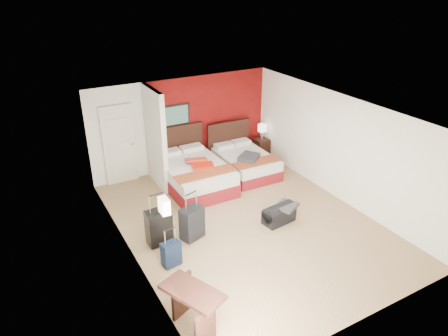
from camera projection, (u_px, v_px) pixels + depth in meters
ground at (246, 222)px, 9.00m from camera, size 6.50×6.50×0.00m
room_walls at (158, 159)px, 8.95m from camera, size 5.02×6.52×2.50m
red_accent_panel at (208, 120)px, 11.32m from camera, size 3.50×0.04×2.50m
partition_wall at (156, 139)px, 10.07m from camera, size 0.12×1.20×2.50m
entry_door at (119, 145)px, 10.30m from camera, size 0.82×0.06×2.05m
bed_left at (194, 175)px, 10.34m from camera, size 1.49×2.11×0.63m
bed_right at (246, 164)px, 11.06m from camera, size 1.28×1.80×0.53m
red_suitcase_open at (199, 163)px, 10.15m from camera, size 0.70×0.83×0.09m
jacket_bundle at (249, 158)px, 10.64m from camera, size 0.70×0.67×0.13m
nightstand at (261, 148)px, 12.08m from camera, size 0.39×0.39×0.53m
table_lamp at (262, 132)px, 11.87m from camera, size 0.29×0.29×0.46m
suitcase_black at (159, 228)px, 8.15m from camera, size 0.49×0.32×0.73m
suitcase_charcoal at (192, 224)px, 8.31m from camera, size 0.53×0.42×0.68m
suitcase_navy at (171, 255)px, 7.59m from camera, size 0.37×0.25×0.48m
duffel_bag at (279, 215)px, 8.94m from camera, size 0.74×0.46×0.35m
jacket_draped at (286, 206)px, 8.87m from camera, size 0.59×0.56×0.06m
desk at (193, 311)px, 6.13m from camera, size 0.81×1.06×0.79m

